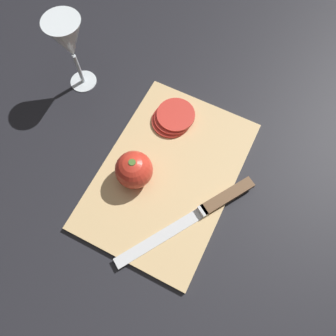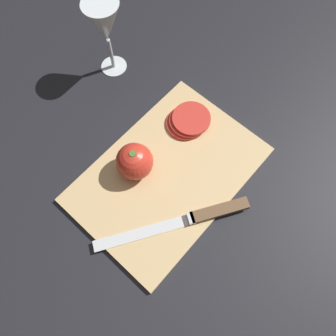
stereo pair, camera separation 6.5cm
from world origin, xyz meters
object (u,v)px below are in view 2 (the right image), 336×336
object	(u,v)px
whole_tomato	(135,162)
knife	(204,215)
tomato_slice_stack_near	(188,121)
wine_glass	(104,25)

from	to	relation	value
whole_tomato	knife	size ratio (longest dim) A/B	0.28
tomato_slice_stack_near	knife	bearing A→B (deg)	49.12
wine_glass	whole_tomato	world-z (taller)	wine_glass
wine_glass	whole_tomato	size ratio (longest dim) A/B	2.39
wine_glass	knife	xyz separation A→B (m)	(0.14, 0.40, -0.11)
wine_glass	whole_tomato	bearing A→B (deg)	55.24
knife	tomato_slice_stack_near	distance (m)	0.21
whole_tomato	tomato_slice_stack_near	bearing A→B (deg)	176.39
wine_glass	whole_tomato	distance (m)	0.29
whole_tomato	tomato_slice_stack_near	xyz separation A→B (m)	(-0.16, 0.01, -0.03)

